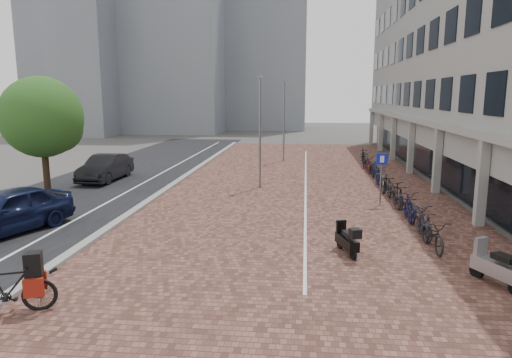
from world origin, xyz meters
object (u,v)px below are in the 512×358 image
object	(u,v)px
car_dark	(106,168)
hero_bike	(9,288)
car_navy	(6,211)
scooter_mid	(347,239)
scooter_front	(498,265)
parking_sign	(381,171)

from	to	relation	value
car_dark	hero_bike	distance (m)	17.01
car_navy	scooter_mid	distance (m)	12.11
scooter_front	scooter_mid	distance (m)	4.25
car_dark	scooter_front	xyz separation A→B (m)	(16.65, -13.46, -0.16)
car_dark	scooter_mid	world-z (taller)	car_dark
car_dark	parking_sign	bearing A→B (deg)	-16.08
car_navy	parking_sign	xyz separation A→B (m)	(14.12, 5.79, 0.76)
car_navy	scooter_front	bearing A→B (deg)	9.87
car_dark	parking_sign	xyz separation A→B (m)	(15.01, -4.63, 0.84)
hero_bike	scooter_front	world-z (taller)	hero_bike
hero_bike	parking_sign	bearing A→B (deg)	-63.09
car_navy	car_dark	bearing A→B (deg)	115.71
car_navy	car_dark	distance (m)	10.45
hero_bike	scooter_front	xyz separation A→B (m)	(11.70, 2.81, -0.04)
car_navy	parking_sign	distance (m)	15.28
scooter_front	parking_sign	world-z (taller)	parking_sign
scooter_mid	hero_bike	bearing A→B (deg)	-166.26
scooter_front	parking_sign	xyz separation A→B (m)	(-1.64, 8.83, 1.00)
hero_bike	parking_sign	world-z (taller)	parking_sign
car_navy	scooter_mid	world-z (taller)	car_navy
scooter_mid	scooter_front	bearing A→B (deg)	-47.42
scooter_front	scooter_mid	xyz separation A→B (m)	(-3.70, 2.10, -0.09)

